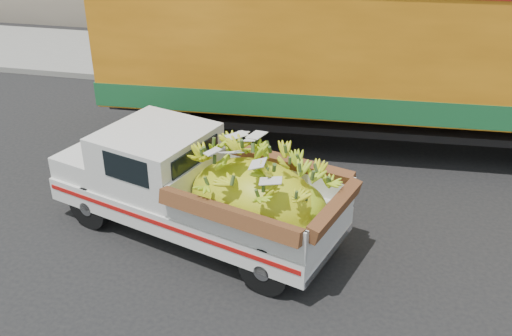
# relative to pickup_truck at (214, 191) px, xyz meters

# --- Properties ---
(ground) EXTENTS (100.00, 100.00, 0.00)m
(ground) POSITION_rel_pickup_truck_xyz_m (1.25, 0.60, -0.84)
(ground) COLOR black
(ground) RESTS_ON ground
(curb) EXTENTS (60.00, 0.25, 0.15)m
(curb) POSITION_rel_pickup_truck_xyz_m (1.25, 6.47, -0.76)
(curb) COLOR gray
(curb) RESTS_ON ground
(sidewalk) EXTENTS (60.00, 4.00, 0.14)m
(sidewalk) POSITION_rel_pickup_truck_xyz_m (1.25, 8.57, -0.77)
(sidewalk) COLOR gray
(sidewalk) RESTS_ON ground
(pickup_truck) EXTENTS (4.72, 2.85, 1.56)m
(pickup_truck) POSITION_rel_pickup_truck_xyz_m (0.00, 0.00, 0.00)
(pickup_truck) COLOR black
(pickup_truck) RESTS_ON ground
(semi_trailer) EXTENTS (12.04, 3.28, 3.80)m
(semi_trailer) POSITION_rel_pickup_truck_xyz_m (2.78, 4.02, 1.28)
(semi_trailer) COLOR black
(semi_trailer) RESTS_ON ground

